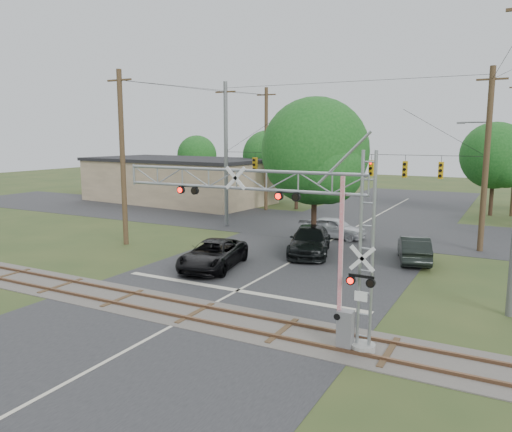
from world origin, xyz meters
The scene contains 14 objects.
ground centered at (0.00, 0.00, 0.00)m, with size 160.00×160.00×0.00m, color #2D401D.
road_main centered at (0.00, 10.00, 0.01)m, with size 14.00×90.00×0.02m, color #272729.
road_cross centered at (0.00, 24.00, 0.01)m, with size 90.00×12.00×0.02m, color #272729.
railroad_track centered at (0.00, 2.00, 0.03)m, with size 90.00×3.20×0.17m.
crossing_gantry centered at (4.13, 1.64, 4.26)m, with size 10.44×0.88×6.87m.
traffic_signal_span centered at (0.88, 20.00, 5.61)m, with size 19.34×0.36×11.50m.
pickup_black centered at (-3.29, 8.43, 0.78)m, with size 2.59×5.61×1.56m, color black.
car_dark centered at (0.17, 14.13, 0.85)m, with size 2.37×5.83×1.69m, color black.
sedan_silver centered at (-0.11, 19.56, 0.76)m, with size 1.80×4.48×1.53m, color #B9BBC1.
suv_dark centered at (6.29, 15.21, 0.77)m, with size 1.63×4.67×1.54m, color black.
commercial_building centered at (-22.35, 30.56, 2.43)m, with size 21.58×12.41×4.85m.
streetlight centered at (8.90, 26.56, 4.74)m, with size 2.26×0.24×8.48m.
utility_poles centered at (2.91, 23.25, 6.37)m, with size 25.89×29.18×13.91m.
treeline centered at (-0.53, 31.08, 5.32)m, with size 53.84×30.57×9.79m.
Camera 1 is at (11.56, -14.25, 7.33)m, focal length 35.00 mm.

